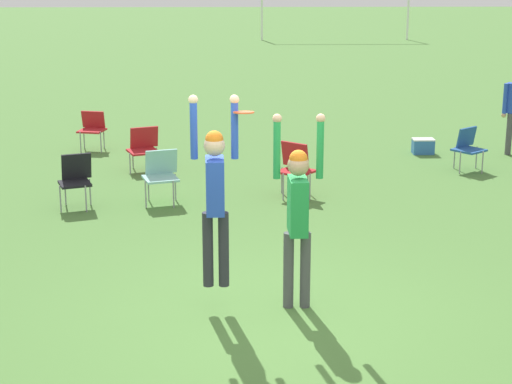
# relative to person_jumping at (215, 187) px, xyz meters

# --- Properties ---
(ground_plane) EXTENTS (120.00, 120.00, 0.00)m
(ground_plane) POSITION_rel_person_jumping_xyz_m (0.57, -0.21, -1.45)
(ground_plane) COLOR #4C7A38
(person_jumping) EXTENTS (0.55, 0.40, 2.19)m
(person_jumping) POSITION_rel_person_jumping_xyz_m (0.00, 0.00, 0.00)
(person_jumping) COLOR #2D2D38
(person_jumping) RESTS_ON ground_plane
(person_defending) EXTENTS (0.58, 0.43, 2.26)m
(person_defending) POSITION_rel_person_jumping_xyz_m (0.92, 0.04, -0.24)
(person_defending) COLOR #4C4C51
(person_defending) RESTS_ON ground_plane
(frisbee) EXTENTS (0.23, 0.23, 0.03)m
(frisbee) POSITION_rel_person_jumping_xyz_m (0.32, -0.11, 0.85)
(frisbee) COLOR #E04C23
(camping_chair_0) EXTENTS (0.60, 0.65, 0.86)m
(camping_chair_0) POSITION_rel_person_jumping_xyz_m (-2.34, 4.17, -0.95)
(camping_chair_0) COLOR gray
(camping_chair_0) RESTS_ON ground_plane
(camping_chair_1) EXTENTS (0.69, 0.74, 0.80)m
(camping_chair_1) POSITION_rel_person_jumping_xyz_m (-1.51, 6.64, -0.99)
(camping_chair_1) COLOR gray
(camping_chair_1) RESTS_ON ground_plane
(camping_chair_2) EXTENTS (0.66, 0.70, 0.86)m
(camping_chair_2) POSITION_rel_person_jumping_xyz_m (-1.00, 4.41, -0.94)
(camping_chair_2) COLOR gray
(camping_chair_2) RESTS_ON ground_plane
(camping_chair_3) EXTENTS (0.70, 0.77, 0.79)m
(camping_chair_3) POSITION_rel_person_jumping_xyz_m (4.59, 6.50, -0.98)
(camping_chair_3) COLOR gray
(camping_chair_3) RESTS_ON ground_plane
(camping_chair_4) EXTENTS (0.73, 0.82, 0.88)m
(camping_chair_4) POSITION_rel_person_jumping_xyz_m (1.23, 4.81, -0.93)
(camping_chair_4) COLOR gray
(camping_chair_4) RESTS_ON ground_plane
(camping_chair_5) EXTENTS (0.59, 0.62, 0.79)m
(camping_chair_5) POSITION_rel_person_jumping_xyz_m (-2.76, 8.43, -0.97)
(camping_chair_5) COLOR gray
(camping_chair_5) RESTS_ON ground_plane
(cooler_box) EXTENTS (0.43, 0.30, 0.31)m
(cooler_box) POSITION_rel_person_jumping_xyz_m (4.05, 7.89, -1.30)
(cooler_box) COLOR #336BB7
(cooler_box) RESTS_ON ground_plane
(soccer_goal) EXTENTS (7.10, 0.10, 2.35)m
(soccer_goal) POSITION_rel_person_jumping_xyz_m (4.96, 32.35, 0.39)
(soccer_goal) COLOR white
(soccer_goal) RESTS_ON ground_plane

